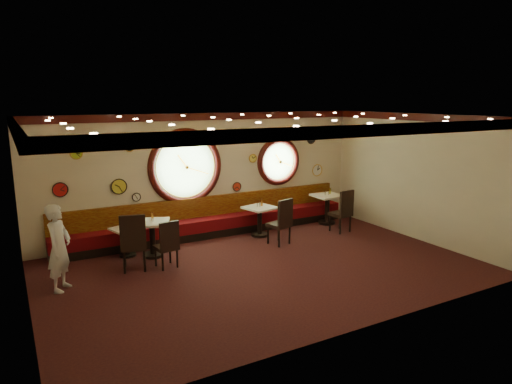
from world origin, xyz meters
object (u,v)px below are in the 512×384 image
(condiment_c_salt, at_px, (257,205))
(condiment_d_bottle, at_px, (330,191))
(condiment_b_pepper, at_px, (153,220))
(condiment_b_bottle, at_px, (152,217))
(chair_c, at_px, (282,219))
(condiment_d_salt, at_px, (325,193))
(condiment_c_pepper, at_px, (260,204))
(condiment_b_salt, at_px, (145,219))
(condiment_d_pepper, at_px, (329,193))
(table_a, at_px, (127,238))
(chair_d, at_px, (343,208))
(waiter, at_px, (59,248))
(table_b, at_px, (152,234))
(table_d, at_px, (327,205))
(table_c, at_px, (260,218))
(chair_a, at_px, (133,239))
(chair_b, at_px, (168,241))
(condiment_a_pepper, at_px, (128,225))
(condiment_a_salt, at_px, (121,225))
(condiment_a_bottle, at_px, (129,224))
(condiment_c_bottle, at_px, (262,202))

(condiment_c_salt, xyz_separation_m, condiment_d_bottle, (2.49, 0.15, 0.10))
(condiment_b_pepper, relative_size, condiment_b_bottle, 0.49)
(chair_c, distance_m, condiment_d_salt, 2.35)
(condiment_c_pepper, bearing_deg, condiment_b_salt, -177.37)
(condiment_d_pepper, bearing_deg, condiment_b_pepper, -176.44)
(condiment_b_salt, bearing_deg, table_a, 147.04)
(chair_d, relative_size, waiter, 0.43)
(table_b, distance_m, condiment_d_pepper, 5.28)
(condiment_b_salt, bearing_deg, table_d, 2.48)
(table_b, distance_m, chair_c, 3.13)
(table_c, bearing_deg, table_a, 178.22)
(condiment_d_pepper, xyz_separation_m, waiter, (-7.32, -1.29, -0.06))
(chair_a, xyz_separation_m, chair_d, (5.66, 0.10, -0.04))
(table_b, height_order, condiment_b_pepper, condiment_b_pepper)
(table_d, relative_size, condiment_b_salt, 8.45)
(table_c, distance_m, waiter, 5.13)
(chair_b, bearing_deg, condiment_d_salt, 5.64)
(table_a, relative_size, table_c, 0.87)
(chair_a, height_order, condiment_c_pepper, chair_a)
(condiment_a_pepper, relative_size, waiter, 0.06)
(table_a, height_order, condiment_a_pepper, condiment_a_pepper)
(condiment_a_salt, distance_m, condiment_a_bottle, 0.19)
(table_d, height_order, condiment_c_salt, condiment_c_salt)
(condiment_a_pepper, height_order, condiment_b_bottle, condiment_b_bottle)
(chair_b, bearing_deg, table_d, 5.40)
(table_c, xyz_separation_m, condiment_c_pepper, (0.01, 0.01, 0.35))
(condiment_c_pepper, bearing_deg, table_c, -137.20)
(condiment_c_bottle, distance_m, waiter, 5.23)
(table_a, xyz_separation_m, condiment_c_bottle, (3.54, -0.04, 0.46))
(table_a, xyz_separation_m, condiment_a_bottle, (0.09, 0.07, 0.32))
(condiment_d_salt, height_order, condiment_b_pepper, condiment_d_salt)
(table_a, relative_size, chair_a, 0.98)
(table_d, bearing_deg, condiment_d_bottle, 28.81)
(chair_c, relative_size, condiment_b_pepper, 8.41)
(chair_d, bearing_deg, condiment_d_bottle, 64.94)
(table_a, height_order, condiment_a_bottle, condiment_a_bottle)
(table_d, relative_size, chair_a, 1.11)
(condiment_b_bottle, bearing_deg, table_d, 2.29)
(chair_d, bearing_deg, condiment_a_bottle, 162.13)
(condiment_c_bottle, bearing_deg, condiment_d_bottle, 2.86)
(condiment_a_salt, height_order, condiment_d_salt, condiment_d_salt)
(table_b, bearing_deg, condiment_d_salt, 3.31)
(condiment_a_bottle, bearing_deg, table_c, -2.96)
(chair_d, xyz_separation_m, waiter, (-7.11, -0.37, 0.17))
(table_d, height_order, waiter, waiter)
(condiment_b_pepper, relative_size, condiment_c_pepper, 0.75)
(chair_a, bearing_deg, condiment_d_salt, 24.48)
(condiment_c_bottle, relative_size, condiment_d_bottle, 1.07)
(condiment_a_pepper, xyz_separation_m, condiment_b_pepper, (0.47, -0.35, 0.16))
(condiment_c_salt, bearing_deg, table_d, 1.72)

